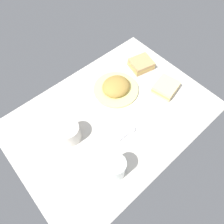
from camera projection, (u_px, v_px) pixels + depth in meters
tabletop at (112, 117)px, 93.80cm from camera, size 90.00×64.00×2.00cm
plate_of_food at (116, 87)px, 98.78cm from camera, size 21.84×21.84×6.39cm
coffee_mug_black at (69, 133)px, 83.57cm from camera, size 8.95×11.43×8.59cm
sandwich_main at (166, 87)px, 98.58cm from camera, size 12.85×12.02×4.40cm
sandwich_side at (141, 64)px, 106.57cm from camera, size 12.74×11.93×4.40cm
glass_of_milk at (116, 168)px, 75.33cm from camera, size 7.44×7.44×11.09cm
spoon at (129, 132)px, 88.08cm from camera, size 10.73×2.48×0.80cm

